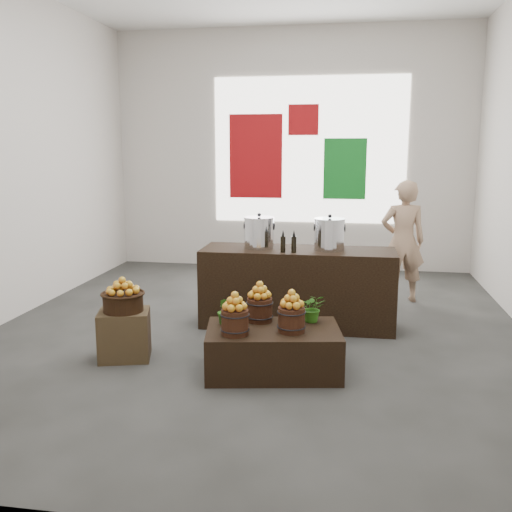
% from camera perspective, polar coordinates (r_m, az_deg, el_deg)
% --- Properties ---
extents(ground, '(7.00, 7.00, 0.00)m').
position_cam_1_polar(ground, '(6.61, 0.17, -7.28)').
color(ground, '#3E3E3B').
rests_on(ground, ground).
extents(back_wall, '(6.00, 0.04, 4.00)m').
position_cam_1_polar(back_wall, '(9.75, 3.54, 10.49)').
color(back_wall, beige).
rests_on(back_wall, ground).
extents(back_opening, '(3.20, 0.02, 2.40)m').
position_cam_1_polar(back_opening, '(9.71, 5.32, 10.46)').
color(back_opening, white).
rests_on(back_opening, back_wall).
extents(deco_red_left, '(0.90, 0.04, 1.40)m').
position_cam_1_polar(deco_red_left, '(9.80, -0.02, 9.93)').
color(deco_red_left, '#9D0C0F').
rests_on(deco_red_left, back_wall).
extents(deco_green_right, '(0.70, 0.04, 1.00)m').
position_cam_1_polar(deco_green_right, '(9.68, 8.87, 8.60)').
color(deco_green_right, '#127421').
rests_on(deco_green_right, back_wall).
extents(deco_red_upper, '(0.50, 0.04, 0.50)m').
position_cam_1_polar(deco_red_upper, '(9.71, 4.77, 13.42)').
color(deco_red_upper, '#9D0C0F').
rests_on(deco_red_upper, back_wall).
extents(crate, '(0.57, 0.51, 0.48)m').
position_cam_1_polar(crate, '(5.79, -13.01, -7.68)').
color(crate, '#4F4125').
rests_on(crate, ground).
extents(wicker_basket, '(0.39, 0.39, 0.18)m').
position_cam_1_polar(wicker_basket, '(5.70, -13.15, -4.54)').
color(wicker_basket, black).
rests_on(wicker_basket, crate).
extents(apples_in_basket, '(0.30, 0.30, 0.16)m').
position_cam_1_polar(apples_in_basket, '(5.66, -13.22, -2.89)').
color(apples_in_basket, '#9C051A').
rests_on(apples_in_basket, wicker_basket).
extents(display_table, '(1.33, 0.95, 0.42)m').
position_cam_1_polar(display_table, '(5.33, 1.72, -9.40)').
color(display_table, black).
rests_on(display_table, ground).
extents(apple_bucket_front_left, '(0.24, 0.24, 0.22)m').
position_cam_1_polar(apple_bucket_front_left, '(5.07, -2.12, -6.64)').
color(apple_bucket_front_left, '#3D2010').
rests_on(apple_bucket_front_left, display_table).
extents(apples_in_bucket_front_left, '(0.18, 0.18, 0.16)m').
position_cam_1_polar(apples_in_bucket_front_left, '(5.01, -2.14, -4.53)').
color(apples_in_bucket_front_left, '#9C051A').
rests_on(apples_in_bucket_front_left, apple_bucket_front_left).
extents(apple_bucket_front_right, '(0.24, 0.24, 0.22)m').
position_cam_1_polar(apple_bucket_front_right, '(5.15, 3.56, -6.37)').
color(apple_bucket_front_right, '#3D2010').
rests_on(apple_bucket_front_right, display_table).
extents(apples_in_bucket_front_right, '(0.18, 0.18, 0.16)m').
position_cam_1_polar(apples_in_bucket_front_right, '(5.10, 3.58, -4.29)').
color(apples_in_bucket_front_right, '#9C051A').
rests_on(apples_in_bucket_front_right, apple_bucket_front_right).
extents(apple_bucket_rear, '(0.24, 0.24, 0.22)m').
position_cam_1_polar(apple_bucket_rear, '(5.44, 0.37, -5.40)').
color(apple_bucket_rear, '#3D2010').
rests_on(apple_bucket_rear, display_table).
extents(apples_in_bucket_rear, '(0.18, 0.18, 0.16)m').
position_cam_1_polar(apples_in_bucket_rear, '(5.39, 0.37, -3.42)').
color(apples_in_bucket_rear, '#9C051A').
rests_on(apples_in_bucket_rear, apple_bucket_rear).
extents(herb_garnish_right, '(0.26, 0.22, 0.27)m').
position_cam_1_polar(herb_garnish_right, '(5.44, 5.68, -5.17)').
color(herb_garnish_right, '#255F14').
rests_on(herb_garnish_right, display_table).
extents(herb_garnish_left, '(0.16, 0.14, 0.26)m').
position_cam_1_polar(herb_garnish_left, '(5.36, -3.15, -5.48)').
color(herb_garnish_left, '#255F14').
rests_on(herb_garnish_left, display_table).
extents(counter, '(2.22, 0.72, 0.90)m').
position_cam_1_polar(counter, '(6.64, 4.18, -3.16)').
color(counter, black).
rests_on(counter, ground).
extents(stock_pot_left, '(0.34, 0.34, 0.34)m').
position_cam_1_polar(stock_pot_left, '(6.57, 0.32, 2.27)').
color(stock_pot_left, silver).
rests_on(stock_pot_left, counter).
extents(stock_pot_center, '(0.34, 0.34, 0.34)m').
position_cam_1_polar(stock_pot_center, '(6.50, 7.35, 2.08)').
color(stock_pot_center, silver).
rests_on(stock_pot_center, counter).
extents(oil_cruets, '(0.16, 0.06, 0.25)m').
position_cam_1_polar(oil_cruets, '(6.31, 4.08, 1.46)').
color(oil_cruets, black).
rests_on(oil_cruets, counter).
extents(shopper, '(0.64, 0.47, 1.63)m').
position_cam_1_polar(shopper, '(7.86, 14.46, 1.43)').
color(shopper, tan).
rests_on(shopper, ground).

